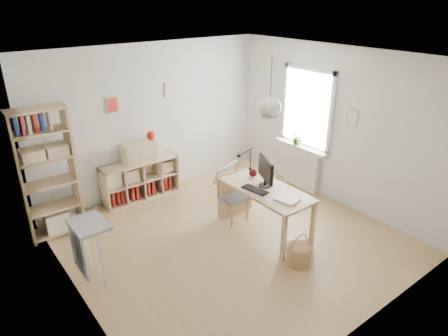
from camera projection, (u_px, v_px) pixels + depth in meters
ground at (231, 239)px, 6.09m from camera, size 4.50×4.50×0.00m
room_shell at (270, 107)px, 5.49m from camera, size 4.50×4.50×4.50m
window_unit at (308, 108)px, 7.15m from camera, size 0.07×1.16×1.46m
radiator at (301, 167)px, 7.59m from camera, size 0.10×0.80×0.80m
windowsill at (301, 147)px, 7.39m from camera, size 0.22×1.20×0.06m
desk at (266, 194)px, 6.03m from camera, size 0.70×1.50×0.75m
cube_shelf at (139, 182)px, 7.22m from camera, size 1.40×0.38×0.72m
tall_bookshelf at (46, 169)px, 5.82m from camera, size 0.80×0.38×2.00m
side_table at (85, 237)px, 4.94m from camera, size 0.40×0.55×0.85m
chair at (231, 194)px, 6.47m from camera, size 0.39×0.39×0.79m
wicker_basket at (299, 254)px, 5.48m from camera, size 0.34×0.34×0.47m
storage_chest at (237, 187)px, 7.30m from camera, size 0.71×0.75×0.59m
monitor at (266, 171)px, 5.97m from camera, size 0.23×0.48×0.44m
keyboard at (255, 190)px, 5.93m from camera, size 0.21×0.44×0.02m
task_lamp at (244, 159)px, 6.39m from camera, size 0.36×0.13×0.38m
yarn_ball at (253, 173)px, 6.36m from camera, size 0.13×0.13×0.13m
paper_tray at (287, 199)px, 5.64m from camera, size 0.32×0.36×0.03m
drawer_chest at (139, 152)px, 6.97m from camera, size 0.61×0.29×0.34m
red_vase at (151, 135)px, 7.01m from camera, size 0.14×0.14×0.17m
potted_plant at (297, 137)px, 7.38m from camera, size 0.33×0.32×0.29m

